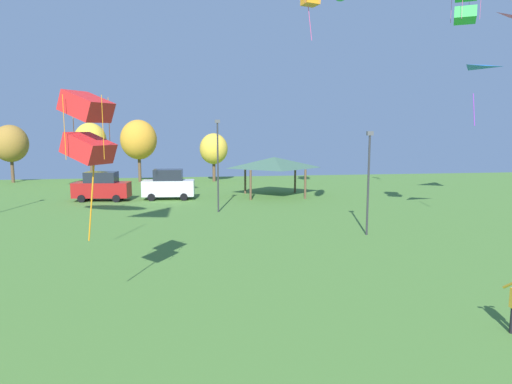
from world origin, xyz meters
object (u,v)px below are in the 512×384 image
object	(u,v)px
treeline_tree_0	(11,144)
treeline_tree_1	(90,140)
kite_flying_2	(466,4)
light_post_1	(368,177)
parked_car_leftmost	(102,187)
park_pavilion	(274,163)
kite_flying_5	(468,84)
treeline_tree_3	(214,149)
light_post_0	(218,161)
kite_flying_0	(88,128)
parked_car_second_from_left	(168,185)
treeline_tree_2	(139,140)

from	to	relation	value
treeline_tree_0	treeline_tree_1	world-z (taller)	treeline_tree_1
kite_flying_2	treeline_tree_1	distance (m)	42.50
light_post_1	parked_car_leftmost	bearing A→B (deg)	138.86
parked_car_leftmost	park_pavilion	bearing A→B (deg)	9.56
kite_flying_5	treeline_tree_3	xyz separation A→B (m)	(-14.05, 27.56, -5.05)
light_post_0	light_post_1	size ratio (longest dim) A/B	1.13
park_pavilion	light_post_0	xyz separation A→B (m)	(-5.59, -7.43, 0.73)
kite_flying_5	parked_car_leftmost	world-z (taller)	kite_flying_5
kite_flying_5	treeline_tree_3	distance (m)	31.35
parked_car_leftmost	kite_flying_0	bearing A→B (deg)	-72.98
light_post_1	light_post_0	bearing A→B (deg)	133.00
parked_car_second_from_left	treeline_tree_0	size ratio (longest dim) A/B	0.69
park_pavilion	parked_car_leftmost	bearing A→B (deg)	-177.51
parked_car_leftmost	treeline_tree_1	xyz separation A→B (m)	(-4.04, 15.91, 3.60)
kite_flying_0	park_pavilion	size ratio (longest dim) A/B	0.77
parked_car_second_from_left	treeline_tree_3	world-z (taller)	treeline_tree_3
kite_flying_0	kite_flying_2	world-z (taller)	kite_flying_2
treeline_tree_0	treeline_tree_3	world-z (taller)	treeline_tree_0
light_post_1	treeline_tree_3	size ratio (longest dim) A/B	1.06
parked_car_leftmost	light_post_0	distance (m)	12.03
park_pavilion	kite_flying_5	bearing A→B (deg)	-58.13
kite_flying_5	treeline_tree_3	size ratio (longest dim) A/B	0.48
kite_flying_5	treeline_tree_0	bearing A→B (deg)	141.39
parked_car_leftmost	treeline_tree_0	size ratio (longest dim) A/B	0.74
parked_car_leftmost	treeline_tree_1	distance (m)	16.80
parked_car_second_from_left	light_post_0	xyz separation A→B (m)	(3.94, -6.82, 2.53)
parked_car_second_from_left	treeline_tree_1	size ratio (longest dim) A/B	0.66
kite_flying_5	light_post_1	size ratio (longest dim) A/B	0.45
park_pavilion	treeline_tree_3	xyz separation A→B (m)	(-4.86, 12.78, 0.74)
parked_car_leftmost	treeline_tree_3	distance (m)	17.14
park_pavilion	kite_flying_0	bearing A→B (deg)	-112.73
kite_flying_5	park_pavilion	size ratio (longest dim) A/B	0.43
kite_flying_0	parked_car_leftmost	world-z (taller)	kite_flying_0
light_post_0	treeline_tree_1	distance (m)	26.48
treeline_tree_0	kite_flying_5	bearing A→B (deg)	-38.61
kite_flying_2	parked_car_leftmost	distance (m)	30.20
park_pavilion	treeline_tree_3	distance (m)	13.69
parked_car_second_from_left	treeline_tree_2	world-z (taller)	treeline_tree_2
kite_flying_0	kite_flying_2	distance (m)	21.47
parked_car_second_from_left	light_post_1	world-z (taller)	light_post_1
kite_flying_2	light_post_0	world-z (taller)	kite_flying_2
kite_flying_5	light_post_1	xyz separation A→B (m)	(-6.67, -1.35, -5.46)
kite_flying_2	light_post_0	size ratio (longest dim) A/B	0.30
treeline_tree_0	treeline_tree_2	distance (m)	14.54
parked_car_leftmost	kite_flying_2	bearing A→B (deg)	-28.31
park_pavilion	treeline_tree_0	world-z (taller)	treeline_tree_0
parked_car_leftmost	treeline_tree_3	xyz separation A→B (m)	(10.33, 13.44, 2.59)
kite_flying_0	light_post_0	world-z (taller)	kite_flying_0
kite_flying_2	park_pavilion	xyz separation A→B (m)	(-7.52, 16.78, -9.85)
kite_flying_2	treeline_tree_2	distance (m)	37.68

